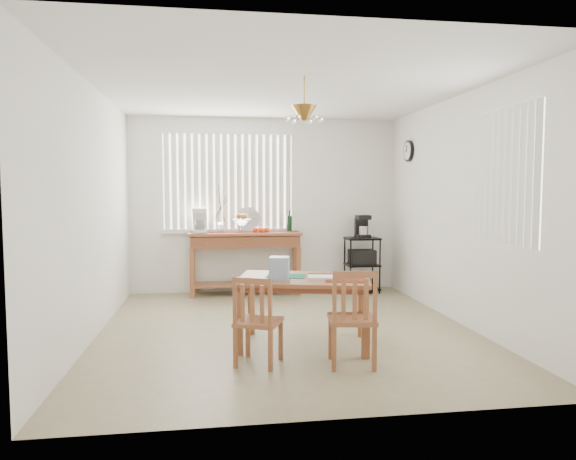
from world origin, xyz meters
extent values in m
cube|color=#9B8E69|center=(0.00, 0.00, -0.01)|extent=(4.00, 4.50, 0.01)
cube|color=white|center=(0.00, 2.30, 1.30)|extent=(4.00, 0.10, 2.60)
cube|color=white|center=(0.00, -2.30, 1.30)|extent=(4.00, 0.10, 2.60)
cube|color=white|center=(-2.05, 0.00, 1.30)|extent=(0.10, 4.50, 2.60)
cube|color=white|center=(2.05, 0.00, 1.30)|extent=(0.10, 4.50, 2.60)
cube|color=white|center=(0.00, 0.00, 2.65)|extent=(4.00, 4.50, 0.10)
cube|color=white|center=(-0.55, 2.25, 1.65)|extent=(1.90, 0.01, 1.40)
cube|color=white|center=(-1.45, 2.23, 1.65)|extent=(0.07, 0.03, 1.40)
cube|color=white|center=(-1.34, 2.23, 1.65)|extent=(0.07, 0.03, 1.40)
cube|color=white|center=(-1.24, 2.23, 1.65)|extent=(0.07, 0.03, 1.40)
cube|color=white|center=(-1.13, 2.23, 1.65)|extent=(0.07, 0.03, 1.40)
cube|color=white|center=(-1.03, 2.23, 1.65)|extent=(0.07, 0.03, 1.40)
cube|color=white|center=(-0.92, 2.23, 1.65)|extent=(0.07, 0.03, 1.40)
cube|color=white|center=(-0.81, 2.23, 1.65)|extent=(0.07, 0.03, 1.40)
cube|color=white|center=(-0.71, 2.23, 1.65)|extent=(0.07, 0.03, 1.40)
cube|color=white|center=(-0.60, 2.23, 1.65)|extent=(0.07, 0.03, 1.40)
cube|color=white|center=(-0.50, 2.23, 1.65)|extent=(0.07, 0.03, 1.40)
cube|color=white|center=(-0.39, 2.23, 1.65)|extent=(0.07, 0.03, 1.40)
cube|color=white|center=(-0.29, 2.23, 1.65)|extent=(0.07, 0.03, 1.40)
cube|color=white|center=(-0.18, 2.23, 1.65)|extent=(0.07, 0.03, 1.40)
cube|color=white|center=(-0.08, 2.23, 1.65)|extent=(0.07, 0.03, 1.40)
cube|color=white|center=(0.03, 2.23, 1.65)|extent=(0.07, 0.03, 1.40)
cube|color=white|center=(0.14, 2.23, 1.65)|extent=(0.07, 0.03, 1.40)
cube|color=white|center=(0.24, 2.23, 1.65)|extent=(0.07, 0.03, 1.40)
cube|color=white|center=(0.35, 2.23, 1.65)|extent=(0.07, 0.03, 1.40)
cube|color=white|center=(-0.55, 2.22, 0.92)|extent=(1.98, 0.06, 0.06)
cube|color=white|center=(-0.55, 2.22, 2.38)|extent=(1.98, 0.06, 0.06)
cube|color=white|center=(2.00, -0.90, 1.65)|extent=(0.01, 1.10, 1.30)
cube|color=white|center=(1.99, -1.40, 1.65)|extent=(0.03, 0.07, 1.30)
cube|color=white|center=(1.99, -1.29, 1.65)|extent=(0.03, 0.07, 1.30)
cube|color=white|center=(1.99, -1.18, 1.65)|extent=(0.03, 0.07, 1.30)
cube|color=white|center=(1.99, -1.07, 1.65)|extent=(0.03, 0.07, 1.30)
cube|color=white|center=(1.99, -0.96, 1.65)|extent=(0.03, 0.07, 1.30)
cube|color=white|center=(1.99, -0.85, 1.65)|extent=(0.03, 0.07, 1.30)
cube|color=white|center=(1.99, -0.74, 1.65)|extent=(0.03, 0.07, 1.30)
cube|color=white|center=(1.99, -0.63, 1.65)|extent=(0.03, 0.07, 1.30)
cube|color=white|center=(1.99, -0.52, 1.65)|extent=(0.03, 0.07, 1.30)
cube|color=white|center=(1.99, -0.41, 1.65)|extent=(0.03, 0.07, 1.30)
cylinder|color=black|center=(1.98, 1.55, 2.08)|extent=(0.04, 0.30, 0.30)
cylinder|color=white|center=(1.95, 1.55, 2.08)|extent=(0.01, 0.25, 0.25)
cylinder|color=olive|center=(0.09, -0.60, 2.43)|extent=(0.01, 0.01, 0.34)
cone|color=olive|center=(0.09, -0.60, 2.25)|extent=(0.24, 0.24, 0.14)
sphere|color=white|center=(0.25, -0.60, 2.19)|extent=(0.05, 0.05, 0.05)
sphere|color=white|center=(0.17, -0.46, 2.19)|extent=(0.05, 0.05, 0.05)
sphere|color=white|center=(0.01, -0.46, 2.19)|extent=(0.05, 0.05, 0.05)
sphere|color=white|center=(-0.07, -0.60, 2.19)|extent=(0.05, 0.05, 0.05)
sphere|color=white|center=(0.01, -0.73, 2.19)|extent=(0.05, 0.05, 0.05)
sphere|color=white|center=(0.17, -0.73, 2.19)|extent=(0.05, 0.05, 0.05)
cube|color=#995833|center=(-0.32, 2.00, 0.89)|extent=(1.63, 0.46, 0.04)
cube|color=brown|center=(-0.32, 2.00, 0.78)|extent=(1.57, 0.42, 0.16)
cube|color=#995833|center=(-1.08, 1.82, 0.35)|extent=(0.06, 0.06, 0.70)
cube|color=#995833|center=(0.44, 1.82, 0.35)|extent=(0.06, 0.06, 0.70)
cube|color=#995833|center=(-1.08, 2.18, 0.35)|extent=(0.06, 0.06, 0.70)
cube|color=#995833|center=(0.44, 2.18, 0.35)|extent=(0.06, 0.06, 0.70)
cube|color=#995833|center=(-0.32, 2.00, 0.15)|extent=(1.50, 0.40, 0.03)
cube|color=red|center=(-0.07, 2.00, 0.22)|extent=(0.30, 0.22, 0.10)
cube|color=maroon|center=(-0.32, 2.00, 0.92)|extent=(1.55, 0.25, 0.01)
cube|color=white|center=(-0.97, 2.00, 0.94)|extent=(0.20, 0.24, 0.05)
cube|color=white|center=(-0.97, 2.08, 1.07)|extent=(0.20, 0.08, 0.30)
cube|color=white|center=(-0.97, 1.98, 1.23)|extent=(0.20, 0.22, 0.07)
cylinder|color=white|center=(-0.97, 1.97, 1.03)|extent=(0.13, 0.13, 0.13)
cylinder|color=white|center=(-0.37, 1.98, 0.97)|extent=(0.05, 0.05, 0.10)
cone|color=white|center=(-0.37, 1.98, 1.06)|extent=(0.26, 0.26, 0.09)
sphere|color=#A83416|center=(-0.32, 1.98, 1.15)|extent=(0.08, 0.08, 0.08)
sphere|color=#A83416|center=(-0.36, 2.03, 1.15)|extent=(0.08, 0.08, 0.08)
sphere|color=#A83416|center=(-0.41, 2.01, 1.15)|extent=(0.08, 0.08, 0.08)
sphere|color=#A83416|center=(-0.41, 1.95, 1.15)|extent=(0.08, 0.08, 0.08)
sphere|color=#A83416|center=(-0.36, 1.93, 1.15)|extent=(0.08, 0.08, 0.08)
sphere|color=#FF400D|center=(-0.18, 1.92, 0.96)|extent=(0.08, 0.08, 0.08)
sphere|color=#FF400D|center=(-0.10, 1.92, 0.96)|extent=(0.08, 0.08, 0.08)
sphere|color=#FF400D|center=(-0.02, 1.92, 0.96)|extent=(0.08, 0.08, 0.08)
cylinder|color=silver|center=(-0.27, 2.19, 1.10)|extent=(0.37, 0.09, 0.36)
cylinder|color=white|center=(-0.68, 2.05, 0.99)|extent=(0.08, 0.08, 0.14)
cylinder|color=#4C3823|center=(-0.68, 2.05, 1.29)|extent=(0.09, 0.04, 0.45)
cylinder|color=#4C3823|center=(-0.68, 2.05, 1.31)|extent=(0.14, 0.06, 0.49)
cylinder|color=#4C3823|center=(-0.68, 2.05, 1.26)|extent=(0.18, 0.08, 0.37)
cylinder|color=#4C3823|center=(-0.68, 2.05, 1.34)|extent=(0.06, 0.03, 0.56)
cylinder|color=#4C3823|center=(-0.68, 2.05, 1.25)|extent=(0.22, 0.10, 0.31)
cylinder|color=black|center=(0.34, 2.05, 1.03)|extent=(0.08, 0.08, 0.23)
cylinder|color=black|center=(0.34, 2.05, 1.19)|extent=(0.03, 0.03, 0.08)
cylinder|color=black|center=(1.20, 1.75, 0.41)|extent=(0.02, 0.02, 0.82)
cylinder|color=black|center=(1.64, 1.75, 0.41)|extent=(0.02, 0.02, 0.82)
cylinder|color=black|center=(1.20, 2.10, 0.41)|extent=(0.02, 0.02, 0.82)
cylinder|color=black|center=(1.64, 2.10, 0.41)|extent=(0.02, 0.02, 0.82)
cube|color=black|center=(1.42, 1.92, 0.81)|extent=(0.48, 0.39, 0.03)
cube|color=black|center=(1.42, 1.92, 0.41)|extent=(0.48, 0.39, 0.02)
cube|color=black|center=(1.42, 1.92, 0.06)|extent=(0.48, 0.39, 0.02)
cube|color=black|center=(1.42, 1.92, 0.53)|extent=(0.37, 0.29, 0.21)
cube|color=black|center=(1.42, 1.90, 0.85)|extent=(0.19, 0.23, 0.05)
cube|color=black|center=(1.42, 1.98, 0.97)|extent=(0.19, 0.08, 0.29)
cube|color=black|center=(1.42, 1.90, 1.13)|extent=(0.19, 0.21, 0.07)
cylinder|color=silver|center=(1.42, 1.89, 0.93)|extent=(0.13, 0.13, 0.13)
cube|color=#995833|center=(0.09, -0.60, 0.66)|extent=(1.41, 1.08, 0.04)
cube|color=brown|center=(0.09, -0.60, 0.61)|extent=(1.30, 0.97, 0.05)
cube|color=#995833|center=(-0.55, -0.80, 0.29)|extent=(0.08, 0.08, 0.58)
cube|color=#995833|center=(0.57, -1.07, 0.29)|extent=(0.08, 0.08, 0.58)
cube|color=#995833|center=(-0.39, -0.12, 0.29)|extent=(0.08, 0.08, 0.58)
cube|color=#995833|center=(0.73, -0.39, 0.29)|extent=(0.08, 0.08, 0.58)
cube|color=#136F4E|center=(-0.07, -0.51, 0.68)|extent=(0.43, 0.35, 0.01)
cube|color=maroon|center=(0.45, -0.82, 0.68)|extent=(0.43, 0.35, 0.01)
cube|color=white|center=(0.25, -0.68, 0.68)|extent=(0.31, 0.27, 0.02)
cube|color=black|center=(0.28, -0.57, 0.69)|extent=(0.27, 0.09, 0.03)
cube|color=#8BA8CA|center=(-0.16, -0.67, 0.78)|extent=(0.22, 0.22, 0.22)
cube|color=#995833|center=(-0.39, -1.08, 0.37)|extent=(0.48, 0.48, 0.03)
cube|color=#995833|center=(-0.19, -1.00, 0.18)|extent=(0.05, 0.05, 0.35)
cube|color=#995833|center=(-0.48, -0.87, 0.18)|extent=(0.05, 0.05, 0.35)
cube|color=#995833|center=(-0.31, -1.28, 0.18)|extent=(0.05, 0.05, 0.35)
cube|color=#995833|center=(-0.60, -1.16, 0.18)|extent=(0.05, 0.05, 0.35)
cube|color=#995833|center=(-0.32, -1.29, 0.59)|extent=(0.04, 0.04, 0.40)
cube|color=#995833|center=(-0.60, -1.17, 0.59)|extent=(0.04, 0.04, 0.40)
cube|color=#995833|center=(-0.46, -1.23, 0.76)|extent=(0.31, 0.15, 0.05)
cube|color=#995833|center=(-0.38, -1.26, 0.57)|extent=(0.04, 0.03, 0.32)
cube|color=#995833|center=(-0.46, -1.23, 0.57)|extent=(0.04, 0.03, 0.32)
cube|color=#995833|center=(-0.54, -1.19, 0.57)|extent=(0.04, 0.03, 0.32)
cube|color=#995833|center=(0.40, -1.22, 0.40)|extent=(0.44, 0.44, 0.04)
cube|color=#995833|center=(0.59, -1.08, 0.19)|extent=(0.04, 0.04, 0.38)
cube|color=#995833|center=(0.26, -1.03, 0.19)|extent=(0.04, 0.04, 0.38)
cube|color=#995833|center=(0.55, -1.41, 0.19)|extent=(0.04, 0.04, 0.38)
cube|color=#995833|center=(0.21, -1.37, 0.19)|extent=(0.04, 0.04, 0.38)
cube|color=#995833|center=(0.54, -1.42, 0.64)|extent=(0.04, 0.04, 0.43)
cube|color=#995833|center=(0.21, -1.37, 0.64)|extent=(0.04, 0.04, 0.43)
cube|color=#995833|center=(0.38, -1.40, 0.82)|extent=(0.36, 0.08, 0.06)
cube|color=#995833|center=(0.47, -1.41, 0.61)|extent=(0.04, 0.02, 0.34)
cube|color=#995833|center=(0.38, -1.40, 0.61)|extent=(0.04, 0.02, 0.34)
cube|color=#995833|center=(0.28, -1.38, 0.61)|extent=(0.04, 0.02, 0.34)
camera|label=1|loc=(-0.77, -5.46, 1.51)|focal=32.00mm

